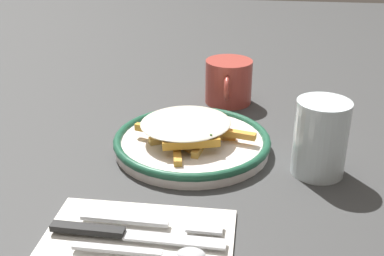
# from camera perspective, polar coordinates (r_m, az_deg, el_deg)

# --- Properties ---
(ground_plane) EXTENTS (2.60, 2.60, 0.00)m
(ground_plane) POSITION_cam_1_polar(r_m,az_deg,el_deg) (0.80, 0.00, -2.51)
(ground_plane) COLOR #383939
(plate) EXTENTS (0.25, 0.25, 0.03)m
(plate) POSITION_cam_1_polar(r_m,az_deg,el_deg) (0.79, 0.00, -1.66)
(plate) COLOR silver
(plate) RESTS_ON ground_plane
(fries_heap) EXTENTS (0.21, 0.21, 0.04)m
(fries_heap) POSITION_cam_1_polar(r_m,az_deg,el_deg) (0.78, -0.43, 0.08)
(fries_heap) COLOR #DCB64F
(fries_heap) RESTS_ON plate
(napkin) EXTENTS (0.15, 0.23, 0.01)m
(napkin) POSITION_cam_1_polar(r_m,az_deg,el_deg) (0.60, -6.34, -12.69)
(napkin) COLOR silver
(napkin) RESTS_ON ground_plane
(fork) EXTENTS (0.02, 0.18, 0.01)m
(fork) POSITION_cam_1_polar(r_m,az_deg,el_deg) (0.61, -4.64, -10.74)
(fork) COLOR silver
(fork) RESTS_ON napkin
(knife) EXTENTS (0.02, 0.21, 0.01)m
(knife) POSITION_cam_1_polar(r_m,az_deg,el_deg) (0.60, -8.16, -11.90)
(knife) COLOR black
(knife) RESTS_ON napkin
(spoon) EXTENTS (0.02, 0.15, 0.01)m
(spoon) POSITION_cam_1_polar(r_m,az_deg,el_deg) (0.57, -3.52, -14.09)
(spoon) COLOR silver
(spoon) RESTS_ON napkin
(water_glass) EXTENTS (0.08, 0.08, 0.11)m
(water_glass) POSITION_cam_1_polar(r_m,az_deg,el_deg) (0.73, 14.56, -1.11)
(water_glass) COLOR silver
(water_glass) RESTS_ON ground_plane
(coffee_mug) EXTENTS (0.12, 0.09, 0.09)m
(coffee_mug) POSITION_cam_1_polar(r_m,az_deg,el_deg) (0.97, 4.22, 5.33)
(coffee_mug) COLOR #AB3E35
(coffee_mug) RESTS_ON ground_plane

